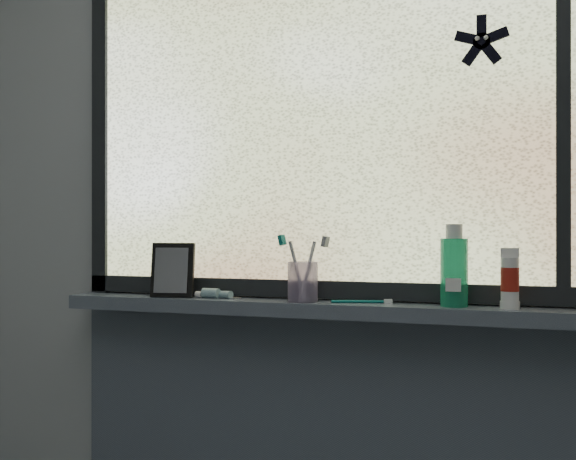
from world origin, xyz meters
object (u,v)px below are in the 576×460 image
(vanity_mirror, at_px, (173,270))
(mouthwash_bottle, at_px, (454,265))
(toothbrush_cup, at_px, (303,282))
(cream_tube, at_px, (510,277))

(vanity_mirror, bearing_deg, mouthwash_bottle, -7.75)
(toothbrush_cup, bearing_deg, vanity_mirror, -179.39)
(vanity_mirror, height_order, mouthwash_bottle, mouthwash_bottle)
(mouthwash_bottle, height_order, cream_tube, mouthwash_bottle)
(mouthwash_bottle, relative_size, cream_tube, 1.61)
(vanity_mirror, distance_m, toothbrush_cup, 0.40)
(toothbrush_cup, bearing_deg, cream_tube, -0.06)
(toothbrush_cup, distance_m, cream_tube, 0.55)
(cream_tube, bearing_deg, mouthwash_bottle, 174.00)
(toothbrush_cup, relative_size, mouthwash_bottle, 0.62)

